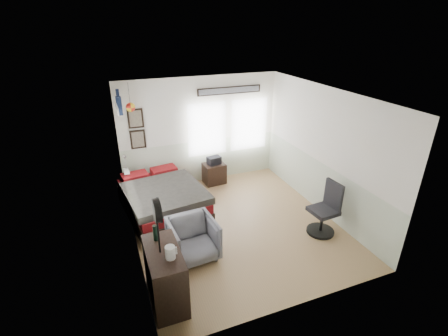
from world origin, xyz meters
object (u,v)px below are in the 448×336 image
(dresser, at_px, (165,276))
(nightstand, at_px, (214,173))
(task_chair, at_px, (325,213))
(bed, at_px, (163,200))
(armchair, at_px, (193,239))

(dresser, relative_size, nightstand, 1.88)
(task_chair, bearing_deg, dresser, -174.97)
(nightstand, relative_size, task_chair, 0.49)
(bed, relative_size, task_chair, 2.11)
(dresser, relative_size, armchair, 1.23)
(bed, distance_m, task_chair, 3.39)
(armchair, relative_size, task_chair, 0.75)
(dresser, bearing_deg, nightstand, 59.76)
(task_chair, bearing_deg, armchair, 170.22)
(nightstand, bearing_deg, dresser, -124.20)
(dresser, bearing_deg, bed, 79.67)
(armchair, relative_size, nightstand, 1.52)
(bed, relative_size, dresser, 2.29)
(armchair, bearing_deg, dresser, -133.48)
(armchair, distance_m, nightstand, 2.92)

